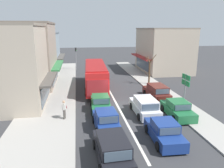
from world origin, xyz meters
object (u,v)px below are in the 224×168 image
parked_sedan_kerb_front (177,109)px  traffic_light_downstreet (76,55)px  parked_wagon_kerb_second (157,92)px  directional_road_sign (186,83)px  wagon_queue_gap_filler (112,149)px  sedan_behind_bus_near (164,132)px  hatchback_queue_far_back (106,120)px  wagon_behind_bus_mid (145,107)px  city_bus (95,75)px  street_tree_right (149,71)px  pedestrian_with_handbag_near (64,108)px  sedan_adjacent_lane_trail (101,103)px

parked_sedan_kerb_front → traffic_light_downstreet: (-8.80, 23.81, 2.19)m
parked_wagon_kerb_second → directional_road_sign: (1.16, -4.08, 1.96)m
parked_wagon_kerb_second → directional_road_sign: 4.67m
wagon_queue_gap_filler → sedan_behind_bus_near: size_ratio=1.07×
hatchback_queue_far_back → parked_sedan_kerb_front: bearing=12.5°
wagon_behind_bus_mid → hatchback_queue_far_back: wagon_behind_bus_mid is taller
city_bus → wagon_queue_gap_filler: city_bus is taller
traffic_light_downstreet → street_tree_right: size_ratio=1.00×
wagon_queue_gap_filler → wagon_behind_bus_mid: 7.74m
wagon_behind_bus_mid → hatchback_queue_far_back: size_ratio=1.19×
street_tree_right → pedestrian_with_handbag_near: street_tree_right is taller
wagon_queue_gap_filler → parked_sedan_kerb_front: size_ratio=1.08×
sedan_adjacent_lane_trail → wagon_behind_bus_mid: bearing=-23.9°
wagon_behind_bus_mid → parked_wagon_kerb_second: 5.05m
traffic_light_downstreet → parked_wagon_kerb_second: bearing=-64.8°
street_tree_right → wagon_queue_gap_filler: bearing=-115.0°
directional_road_sign → street_tree_right: (0.02, 10.21, -0.74)m
city_bus → traffic_light_downstreet: size_ratio=2.61×
city_bus → wagon_behind_bus_mid: 10.12m
street_tree_right → sedan_behind_bus_near: bearing=-104.7°
parked_wagon_kerb_second → directional_road_sign: bearing=-74.1°
sedan_behind_bus_near → parked_sedan_kerb_front: bearing=54.2°
wagon_behind_bus_mid → directional_road_sign: (3.86, 0.18, 1.96)m
wagon_queue_gap_filler → parked_wagon_kerb_second: (6.76, 10.85, 0.00)m
sedan_behind_bus_near → street_tree_right: (4.00, 15.21, 1.30)m
traffic_light_downstreet → street_tree_right: bearing=-51.5°
wagon_queue_gap_filler → parked_sedan_kerb_front: 8.86m
city_bus → wagon_behind_bus_mid: (3.64, -9.37, -1.14)m
city_bus → hatchback_queue_far_back: (-0.24, -11.72, -1.17)m
street_tree_right → pedestrian_with_handbag_near: 15.30m
street_tree_right → parked_wagon_kerb_second: bearing=-100.9°
sedan_adjacent_lane_trail → directional_road_sign: (7.71, -1.52, 2.04)m
wagon_behind_bus_mid → street_tree_right: (3.88, 10.39, 1.22)m
wagon_queue_gap_filler → parked_wagon_kerb_second: 12.78m
pedestrian_with_handbag_near → parked_wagon_kerb_second: bearing=24.4°
wagon_queue_gap_filler → wagon_behind_bus_mid: bearing=58.4°
hatchback_queue_far_back → parked_sedan_kerb_front: size_ratio=0.89×
wagon_queue_gap_filler → hatchback_queue_far_back: size_ratio=1.21×
hatchback_queue_far_back → wagon_queue_gap_filler: bearing=-92.4°
wagon_behind_bus_mid → parked_wagon_kerb_second: bearing=57.6°
sedan_adjacent_lane_trail → sedan_behind_bus_near: 7.51m
directional_road_sign → pedestrian_with_handbag_near: 11.11m
city_bus → sedan_adjacent_lane_trail: (-0.21, -7.67, -1.22)m
sedan_adjacent_lane_trail → directional_road_sign: 8.12m
parked_wagon_kerb_second → pedestrian_with_handbag_near: size_ratio=2.78×
parked_sedan_kerb_front → hatchback_queue_far_back: bearing=-167.5°
sedan_adjacent_lane_trail → directional_road_sign: directional_road_sign is taller
traffic_light_downstreet → pedestrian_with_handbag_near: (-1.04, -23.12, -1.79)m
directional_road_sign → parked_sedan_kerb_front: bearing=-137.0°
parked_sedan_kerb_front → parked_wagon_kerb_second: size_ratio=0.93×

